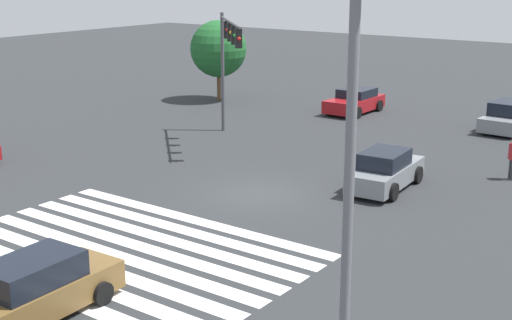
% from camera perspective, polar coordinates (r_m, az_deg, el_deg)
% --- Properties ---
extents(ground_plane, '(125.54, 125.54, 0.00)m').
position_cam_1_polar(ground_plane, '(27.79, 0.00, -2.73)').
color(ground_plane, '#2B2D30').
extents(crosswalk_markings, '(11.50, 7.25, 0.01)m').
position_cam_1_polar(crosswalk_markings, '(22.84, -10.45, -7.06)').
color(crosswalk_markings, silver).
rests_on(crosswalk_markings, ground_plane).
extents(traffic_signal_mast, '(4.93, 4.93, 6.27)m').
position_cam_1_polar(traffic_signal_mast, '(35.20, -2.23, 9.05)').
color(traffic_signal_mast, '#47474C').
rests_on(traffic_signal_mast, ground_plane).
extents(car_1, '(2.17, 4.49, 1.58)m').
position_cam_1_polar(car_1, '(28.71, 10.31, -0.85)').
color(car_1, gray).
rests_on(car_1, ground_plane).
extents(car_2, '(2.26, 4.36, 1.45)m').
position_cam_1_polar(car_2, '(43.56, 7.90, 4.67)').
color(car_2, maroon).
rests_on(car_2, ground_plane).
extents(car_5, '(2.05, 4.70, 1.61)m').
position_cam_1_polar(car_5, '(18.92, -17.29, -9.92)').
color(car_5, brown).
rests_on(car_5, ground_plane).
extents(car_6, '(2.32, 4.83, 1.60)m').
position_cam_1_polar(car_6, '(40.82, 19.69, 3.28)').
color(car_6, gray).
rests_on(car_6, ground_plane).
extents(street_light_pole_b, '(0.80, 0.36, 8.66)m').
position_cam_1_polar(street_light_pole_b, '(10.61, 7.38, -3.78)').
color(street_light_pole_b, slate).
rests_on(street_light_pole_b, ground_plane).
extents(tree_corner_a, '(3.68, 3.68, 5.24)m').
position_cam_1_polar(tree_corner_a, '(46.87, -3.03, 8.88)').
color(tree_corner_a, brown).
rests_on(tree_corner_a, ground_plane).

